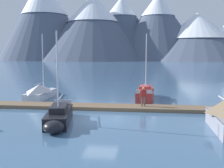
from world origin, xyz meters
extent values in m
plane|color=#426689|center=(0.00, 0.00, 0.00)|extent=(700.00, 700.00, 0.00)
cone|color=#4C566B|center=(-80.02, 185.32, 34.02)|extent=(72.34, 72.34, 68.04)
cone|color=#4C566B|center=(-40.76, 185.44, 25.52)|extent=(89.90, 89.90, 51.04)
cone|color=white|center=(-40.76, 185.44, 40.07)|extent=(40.74, 40.74, 22.03)
cone|color=#424C60|center=(-20.22, 198.54, 25.32)|extent=(77.35, 77.35, 50.64)
cone|color=white|center=(-20.22, 198.54, 42.85)|extent=(25.15, 25.15, 15.68)
cone|color=#4C566B|center=(8.80, 193.01, 25.69)|extent=(73.26, 73.26, 51.38)
cone|color=white|center=(8.80, 193.01, 42.58)|extent=(26.48, 26.48, 17.69)
cone|color=#4C566B|center=(38.21, 191.05, 17.86)|extent=(89.83, 89.83, 35.72)
cone|color=white|center=(38.21, 191.05, 25.77)|extent=(52.80, 52.80, 19.99)
cube|color=brown|center=(0.00, 4.00, 0.15)|extent=(22.00, 2.57, 0.30)
cylinder|color=#38383D|center=(0.02, 3.10, 0.12)|extent=(21.08, 0.71, 0.24)
cylinder|color=#38383D|center=(-0.02, 4.90, 0.12)|extent=(21.08, 0.71, 0.24)
cube|color=silver|center=(-8.36, 8.67, 0.37)|extent=(1.99, 5.43, 0.75)
ellipsoid|color=silver|center=(-8.42, 11.74, 0.37)|extent=(1.65, 2.16, 0.71)
cube|color=slate|center=(-8.36, 8.67, 0.71)|extent=(2.03, 5.33, 0.06)
cylinder|color=silver|center=(-8.37, 9.48, 3.91)|extent=(0.10, 0.10, 6.32)
cylinder|color=silver|center=(-8.35, 8.22, 1.65)|extent=(0.13, 2.52, 0.08)
pyramid|color=silver|center=(-8.35, 8.26, 1.15)|extent=(2.22, 4.36, 0.80)
cube|color=black|center=(-2.78, -1.11, 0.42)|extent=(2.57, 5.26, 0.85)
ellipsoid|color=black|center=(-2.18, -3.80, 0.42)|extent=(1.54, 1.57, 0.80)
cube|color=black|center=(-2.78, -1.11, 0.81)|extent=(2.59, 5.17, 0.06)
cylinder|color=silver|center=(-2.68, -1.58, 3.63)|extent=(0.10, 0.10, 5.58)
cylinder|color=silver|center=(-3.02, -0.05, 1.66)|extent=(0.76, 3.08, 0.08)
cube|color=black|center=(-2.75, -1.23, 1.06)|extent=(1.53, 2.45, 0.42)
cube|color=silver|center=(-3.31, 1.28, 1.03)|extent=(1.35, 0.39, 0.36)
cube|color=#B2332D|center=(3.13, 9.35, 0.51)|extent=(1.88, 5.23, 1.02)
ellipsoid|color=#B2332D|center=(3.23, 12.17, 0.51)|extent=(1.49, 1.39, 0.97)
cube|color=#501614|center=(3.13, 9.35, 0.98)|extent=(1.92, 5.13, 0.06)
cylinder|color=silver|center=(3.16, 10.16, 4.03)|extent=(0.10, 0.10, 6.03)
cylinder|color=silver|center=(3.10, 8.56, 1.72)|extent=(0.20, 3.20, 0.08)
cube|color=#C03A35|center=(3.13, 9.48, 1.25)|extent=(1.27, 2.37, 0.46)
cube|color=silver|center=(3.04, 6.85, 1.20)|extent=(1.53, 0.16, 0.36)
cylinder|color=silver|center=(8.46, -0.83, 1.89)|extent=(0.08, 2.86, 0.08)
cylinder|color=brown|center=(2.92, 4.09, 0.73)|extent=(0.14, 0.14, 0.86)
cylinder|color=brown|center=(3.17, 4.19, 0.73)|extent=(0.14, 0.14, 0.86)
cube|color=#B22823|center=(3.04, 4.14, 1.46)|extent=(0.43, 0.34, 0.60)
sphere|color=tan|center=(3.04, 4.14, 1.88)|extent=(0.22, 0.22, 0.22)
cylinder|color=#B22823|center=(2.81, 4.05, 1.39)|extent=(0.09, 0.09, 0.62)
cylinder|color=#B22823|center=(3.28, 4.23, 1.39)|extent=(0.09, 0.09, 0.62)
camera|label=1|loc=(3.60, -18.80, 4.87)|focal=42.22mm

